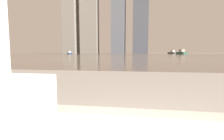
% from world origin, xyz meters
% --- Properties ---
extents(towel_stack, '(0.30, 0.21, 0.16)m').
position_xyz_m(towel_stack, '(-0.14, 0.73, 0.59)').
color(towel_stack, white).
rests_on(towel_stack, bathtub).
extents(harbor_water, '(180.00, 110.00, 0.01)m').
position_xyz_m(harbor_water, '(0.00, 62.00, 0.01)').
color(harbor_water, gray).
rests_on(harbor_water, ground_plane).
extents(harbor_boat_0, '(3.07, 5.07, 1.80)m').
position_xyz_m(harbor_boat_0, '(14.72, 63.72, 0.64)').
color(harbor_boat_0, '#335647').
rests_on(harbor_boat_0, harbor_water).
extents(harbor_boat_1, '(2.64, 3.37, 1.22)m').
position_xyz_m(harbor_boat_1, '(-24.99, 60.96, 0.44)').
color(harbor_boat_1, navy).
rests_on(harbor_boat_1, harbor_water).
extents(harbor_boat_2, '(3.78, 4.77, 1.74)m').
position_xyz_m(harbor_boat_2, '(15.23, 84.17, 0.62)').
color(harbor_boat_2, '#4C4C51').
rests_on(harbor_boat_2, harbor_water).
extents(skyline_tower_1, '(11.59, 7.98, 71.91)m').
position_xyz_m(skyline_tower_1, '(-33.78, 118.00, 35.96)').
color(skyline_tower_1, gray).
rests_on(skyline_tower_1, ground_plane).
extents(skyline_tower_3, '(9.68, 10.80, 40.62)m').
position_xyz_m(skyline_tower_3, '(0.66, 118.00, 20.31)').
color(skyline_tower_3, '#4C515B').
rests_on(skyline_tower_3, ground_plane).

